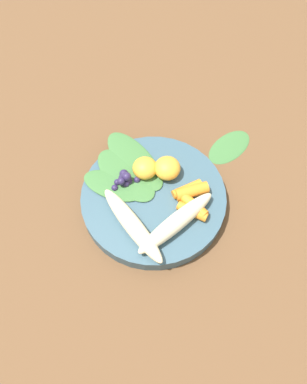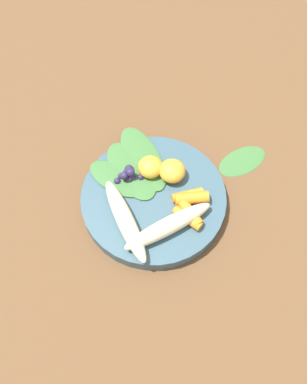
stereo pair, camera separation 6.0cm
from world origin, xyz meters
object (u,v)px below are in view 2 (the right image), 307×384
at_px(bowl, 153,199).
at_px(kale_leaf_stray, 243,160).
at_px(banana_peeled_right, 124,219).
at_px(orange_segment_near, 150,167).
at_px(banana_peeled_left, 168,226).

distance_m(bowl, kale_leaf_stray, 0.17).
height_order(bowl, kale_leaf_stray, bowl).
xyz_separation_m(banana_peeled_right, orange_segment_near, (-0.03, 0.10, 0.00)).
distance_m(bowl, banana_peeled_right, 0.07).
relative_size(banana_peeled_left, orange_segment_near, 3.67).
xyz_separation_m(banana_peeled_left, orange_segment_near, (-0.09, 0.06, 0.00)).
bearing_deg(bowl, banana_peeled_right, -92.52).
xyz_separation_m(bowl, banana_peeled_left, (0.06, -0.03, 0.03)).
relative_size(banana_peeled_left, kale_leaf_stray, 1.57).
bearing_deg(banana_peeled_left, orange_segment_near, 75.38).
height_order(bowl, banana_peeled_right, banana_peeled_right).
height_order(banana_peeled_left, orange_segment_near, orange_segment_near).
distance_m(banana_peeled_right, kale_leaf_stray, 0.24).
distance_m(banana_peeled_left, kale_leaf_stray, 0.20).
bearing_deg(banana_peeled_right, orange_segment_near, 132.20).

